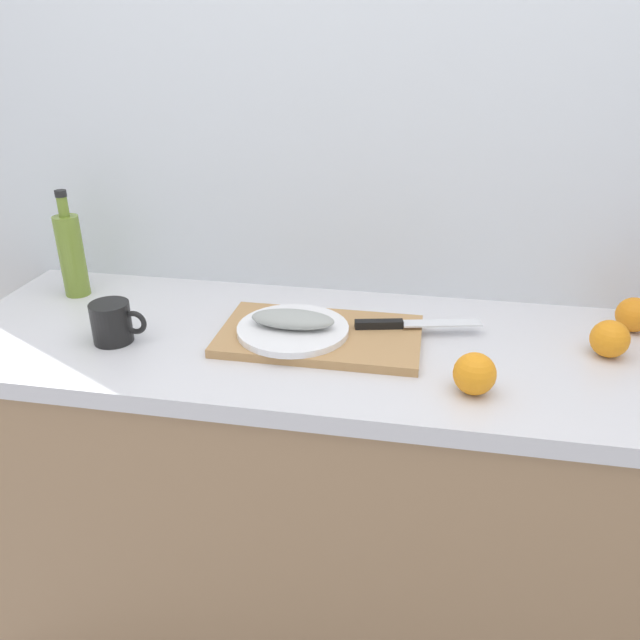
% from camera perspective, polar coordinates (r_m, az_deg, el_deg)
% --- Properties ---
extents(ground_plane, '(12.00, 12.00, 0.00)m').
position_cam_1_polar(ground_plane, '(1.97, 4.45, -26.15)').
color(ground_plane, slate).
extents(back_wall, '(3.20, 0.05, 2.50)m').
position_cam_1_polar(back_wall, '(1.58, 7.35, 14.57)').
color(back_wall, silver).
rests_on(back_wall, ground_plane).
extents(kitchen_counter, '(2.00, 0.60, 0.90)m').
position_cam_1_polar(kitchen_counter, '(1.64, 4.99, -16.31)').
color(kitchen_counter, '#9E7A56').
rests_on(kitchen_counter, ground_plane).
extents(cutting_board, '(0.45, 0.26, 0.02)m').
position_cam_1_polar(cutting_board, '(1.40, 0.00, -1.48)').
color(cutting_board, tan).
rests_on(cutting_board, kitchen_counter).
extents(white_plate, '(0.25, 0.25, 0.01)m').
position_cam_1_polar(white_plate, '(1.39, -2.51, -0.88)').
color(white_plate, white).
rests_on(white_plate, cutting_board).
extents(fish_fillet, '(0.19, 0.08, 0.04)m').
position_cam_1_polar(fish_fillet, '(1.38, -2.53, 0.07)').
color(fish_fillet, '#999E99').
rests_on(fish_fillet, white_plate).
extents(chef_knife, '(0.29, 0.09, 0.02)m').
position_cam_1_polar(chef_knife, '(1.42, 7.58, -0.35)').
color(chef_knife, silver).
rests_on(chef_knife, cutting_board).
extents(olive_oil_bottle, '(0.06, 0.06, 0.28)m').
position_cam_1_polar(olive_oil_bottle, '(1.73, -21.96, 5.70)').
color(olive_oil_bottle, olive).
rests_on(olive_oil_bottle, kitchen_counter).
extents(coffee_mug_0, '(0.13, 0.09, 0.09)m').
position_cam_1_polar(coffee_mug_0, '(1.45, -18.60, -0.22)').
color(coffee_mug_0, black).
rests_on(coffee_mug_0, kitchen_counter).
extents(orange_0, '(0.08, 0.08, 0.08)m').
position_cam_1_polar(orange_0, '(1.45, 25.17, -1.58)').
color(orange_0, orange).
rests_on(orange_0, kitchen_counter).
extents(orange_1, '(0.08, 0.08, 0.08)m').
position_cam_1_polar(orange_1, '(1.60, 26.98, 0.44)').
color(orange_1, orange).
rests_on(orange_1, kitchen_counter).
extents(orange_2, '(0.08, 0.08, 0.08)m').
position_cam_1_polar(orange_2, '(1.22, 14.07, -4.83)').
color(orange_2, orange).
rests_on(orange_2, kitchen_counter).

